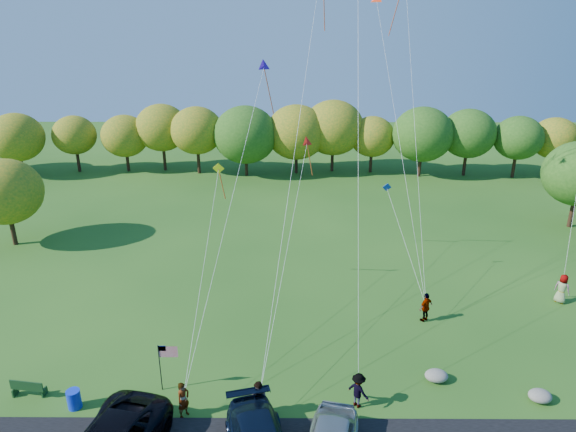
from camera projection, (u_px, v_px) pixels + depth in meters
name	position (u px, v px, depth m)	size (l,w,h in m)	color
ground	(292.00, 404.00, 23.94)	(140.00, 140.00, 0.00)	#225117
treeline	(286.00, 137.00, 55.65)	(76.39, 26.62, 8.41)	#3B2515
flyer_a	(183.00, 400.00, 22.91)	(0.64, 0.42, 1.76)	#4C4C59
flyer_b	(259.00, 400.00, 22.88)	(0.88, 0.69, 1.82)	#4C4C59
flyer_c	(358.00, 390.00, 23.51)	(1.13, 0.65, 1.74)	#4C4C59
flyer_d	(426.00, 307.00, 30.20)	(1.08, 0.45, 1.84)	#4C4C59
flyer_e	(562.00, 289.00, 32.18)	(0.94, 0.61, 1.92)	#4C4C59
park_bench	(28.00, 388.00, 24.22)	(1.67, 0.53, 0.92)	#133516
trash_barrel	(74.00, 399.00, 23.55)	(0.62, 0.62, 0.93)	#0E2ED7
flag_assembly	(165.00, 357.00, 24.18)	(0.94, 0.61, 2.54)	black
boulder_near	(436.00, 376.00, 25.37)	(1.15, 0.90, 0.58)	#9D9A89
boulder_far	(540.00, 396.00, 24.02)	(1.08, 0.90, 0.56)	gray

